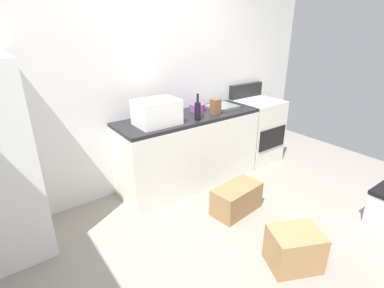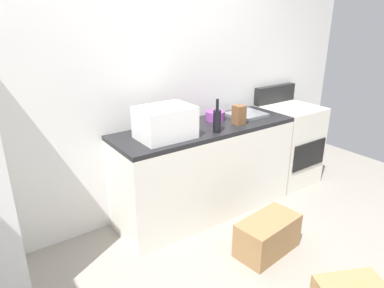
{
  "view_description": "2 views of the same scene",
  "coord_description": "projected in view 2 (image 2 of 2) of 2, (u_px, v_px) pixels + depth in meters",
  "views": [
    {
      "loc": [
        -1.67,
        -1.53,
        1.92
      ],
      "look_at": [
        -0.03,
        0.7,
        0.77
      ],
      "focal_mm": 27.45,
      "sensor_mm": 36.0,
      "label": 1
    },
    {
      "loc": [
        -1.58,
        -1.25,
        1.89
      ],
      "look_at": [
        -0.13,
        0.81,
        0.94
      ],
      "focal_mm": 32.35,
      "sensor_mm": 36.0,
      "label": 2
    }
  ],
  "objects": [
    {
      "name": "wall_back",
      "position": [
        157.0,
        81.0,
        3.2
      ],
      "size": [
        5.0,
        0.1,
        2.6
      ],
      "primitive_type": "cube",
      "color": "silver",
      "rests_on": "ground_plane"
    },
    {
      "name": "kitchen_counter",
      "position": [
        205.0,
        170.0,
        3.39
      ],
      "size": [
        1.8,
        0.6,
        0.9
      ],
      "color": "silver",
      "rests_on": "ground_plane"
    },
    {
      "name": "stove_oven",
      "position": [
        287.0,
        143.0,
        4.05
      ],
      "size": [
        0.6,
        0.61,
        1.1
      ],
      "color": "silver",
      "rests_on": "ground_plane"
    },
    {
      "name": "microwave",
      "position": [
        165.0,
        122.0,
        2.88
      ],
      "size": [
        0.46,
        0.34,
        0.27
      ],
      "primitive_type": "cube",
      "color": "white",
      "rests_on": "kitchen_counter"
    },
    {
      "name": "sink_basin",
      "position": [
        246.0,
        115.0,
        3.54
      ],
      "size": [
        0.36,
        0.32,
        0.03
      ],
      "primitive_type": "cube",
      "color": "slate",
      "rests_on": "kitchen_counter"
    },
    {
      "name": "wine_bottle",
      "position": [
        217.0,
        120.0,
        3.03
      ],
      "size": [
        0.07,
        0.07,
        0.3
      ],
      "color": "black",
      "rests_on": "kitchen_counter"
    },
    {
      "name": "coffee_mug",
      "position": [
        183.0,
        119.0,
        3.27
      ],
      "size": [
        0.08,
        0.08,
        0.1
      ],
      "primitive_type": "cylinder",
      "color": "red",
      "rests_on": "kitchen_counter"
    },
    {
      "name": "knife_block",
      "position": [
        239.0,
        115.0,
        3.26
      ],
      "size": [
        0.1,
        0.1,
        0.18
      ],
      "primitive_type": "cube",
      "color": "brown",
      "rests_on": "kitchen_counter"
    },
    {
      "name": "mixing_bowl",
      "position": [
        215.0,
        116.0,
        3.4
      ],
      "size": [
        0.19,
        0.19,
        0.09
      ],
      "primitive_type": "cylinder",
      "color": "purple",
      "rests_on": "kitchen_counter"
    },
    {
      "name": "cardboard_box_large",
      "position": [
        268.0,
        235.0,
        2.88
      ],
      "size": [
        0.58,
        0.35,
        0.3
      ],
      "primitive_type": "cube",
      "rotation": [
        0.0,
        0.0,
        0.11
      ],
      "color": "olive",
      "rests_on": "ground_plane"
    }
  ]
}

